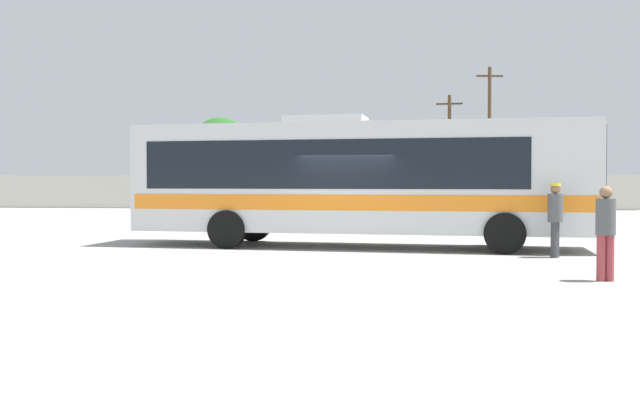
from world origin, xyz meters
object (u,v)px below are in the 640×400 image
Objects in this scene: parked_car_second_silver at (340,199)px; roadside_tree_midright at (486,147)px; coach_bus_silver_orange at (354,177)px; passenger_waiting_on_apron at (606,227)px; utility_pole_far at (489,135)px; roadside_tree_left at (220,139)px; roadside_tree_midleft at (339,149)px; attendant_by_bus_door at (555,215)px; parked_car_third_dark_blue at (429,199)px; utility_pole_near at (449,149)px; parked_car_leftmost_black at (249,198)px.

parked_car_second_silver is 0.74× the size of roadside_tree_midright.
roadside_tree_midright is at bearing 76.80° from coach_bus_silver_orange.
utility_pole_far reaches higher than passenger_waiting_on_apron.
roadside_tree_midright is at bearing 1.92° from roadside_tree_left.
parked_car_second_silver is (-2.26, 23.37, -1.17)m from coach_bus_silver_orange.
roadside_tree_midright is (9.76, 8.64, 3.54)m from parked_car_second_silver.
utility_pole_far is at bearing -11.46° from roadside_tree_midleft.
coach_bus_silver_orange is 33.60m from roadside_tree_left.
attendant_by_bus_door is 0.30× the size of roadside_tree_midleft.
utility_pole_far reaches higher than roadside_tree_left.
utility_pole_near is at bearing 74.47° from parked_car_third_dark_blue.
coach_bus_silver_orange is 31.06m from roadside_tree_midleft.
parked_car_second_silver is at bearing -136.68° from utility_pole_near.
attendant_by_bus_door is 28.66m from parked_car_leftmost_black.
roadside_tree_left is (-11.66, 31.37, 3.00)m from coach_bus_silver_orange.
coach_bus_silver_orange reaches higher than passenger_waiting_on_apron.
parked_car_third_dark_blue is at bearing -47.99° from roadside_tree_midleft.
parked_car_second_silver is at bearing 95.51° from coach_bus_silver_orange.
roadside_tree_left is (-16.61, 37.74, 3.96)m from passenger_waiting_on_apron.
roadside_tree_midleft reaches higher than parked_car_third_dark_blue.
parked_car_second_silver is 0.76× the size of roadside_tree_midleft.
passenger_waiting_on_apron is 32.35m from parked_car_leftmost_black.
utility_pole_far is at bearing 85.57° from attendant_by_bus_door.
parked_car_third_dark_blue is (5.41, 0.75, -0.00)m from parked_car_second_silver.
attendant_by_bus_door is (4.94, -2.31, -0.92)m from coach_bus_silver_orange.
attendant_by_bus_door is 0.19× the size of utility_pole_far.
roadside_tree_midright is at bearing 6.40° from roadside_tree_midleft.
coach_bus_silver_orange is at bearing -104.32° from utility_pole_far.
parked_car_leftmost_black is (-12.76, 25.66, -0.23)m from attendant_by_bus_door.
parked_car_second_silver is at bearing -172.12° from parked_car_third_dark_blue.
parked_car_second_silver is 0.47× the size of utility_pole_far.
parked_car_third_dark_blue is at bearing 93.85° from attendant_by_bus_door.
roadside_tree_midleft reaches higher than coach_bus_silver_orange.
utility_pole_far reaches higher than utility_pole_near.
coach_bus_silver_orange reaches higher than parked_car_third_dark_blue.
parked_car_leftmost_black is 0.76× the size of roadside_tree_midright.
coach_bus_silver_orange is 7.34× the size of passenger_waiting_on_apron.
roadside_tree_left is (-3.84, 8.02, 4.15)m from parked_car_leftmost_black.
parked_car_third_dark_blue is at bearing -26.07° from roadside_tree_left.
coach_bus_silver_orange is at bearing 127.82° from passenger_waiting_on_apron.
roadside_tree_midleft is at bearing -3.43° from roadside_tree_left.
attendant_by_bus_door is at bearing -94.28° from roadside_tree_midright.
roadside_tree_midleft is (-0.64, 7.47, 3.38)m from parked_car_second_silver.
roadside_tree_midright is (15.33, 8.66, 3.53)m from parked_car_leftmost_black.
parked_car_third_dark_blue is at bearing 7.88° from parked_car_second_silver.
utility_pole_near reaches higher than roadside_tree_left.
utility_pole_near is 1.33× the size of roadside_tree_midleft.
roadside_tree_left reaches higher than parked_car_leftmost_black.
utility_pole_near is at bearing 80.92° from coach_bus_silver_orange.
passenger_waiting_on_apron is 0.38× the size of parked_car_leftmost_black.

